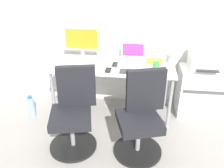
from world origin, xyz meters
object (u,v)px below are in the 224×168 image
office_chair_left (73,113)px  desktop_monitor (82,41)px  water_bottle_on_floor (31,106)px  office_chair_right (141,118)px  printer (205,60)px  open_laptop (133,56)px  side_cabinet (199,92)px  coffee_mug (156,65)px

office_chair_left → desktop_monitor: desktop_monitor is taller
water_bottle_on_floor → office_chair_right: bearing=-18.3°
office_chair_left → printer: size_ratio=2.35×
open_laptop → office_chair_right: bearing=-81.1°
side_cabinet → printer: 0.46m
office_chair_right → desktop_monitor: (-0.82, 0.87, 0.56)m
printer → open_laptop: 0.92m
office_chair_left → printer: (1.53, 0.83, 0.37)m
office_chair_right → coffee_mug: 0.75m
office_chair_left → coffee_mug: 1.17m
desktop_monitor → printer: bearing=-1.5°
office_chair_right → coffee_mug: office_chair_right is taller
side_cabinet → printer: printer is taller
office_chair_right → coffee_mug: bearing=75.8°
desktop_monitor → coffee_mug: size_ratio=5.22×
desktop_monitor → office_chair_left: bearing=-85.4°
office_chair_left → open_laptop: size_ratio=3.03×
side_cabinet → water_bottle_on_floor: (-2.27, -0.34, -0.19)m
office_chair_left → water_bottle_on_floor: bearing=146.4°
office_chair_right → printer: 1.20m
side_cabinet → water_bottle_on_floor: side_cabinet is taller
office_chair_left → open_laptop: 1.12m
office_chair_right → open_laptop: size_ratio=3.03×
office_chair_right → water_bottle_on_floor: (-1.48, 0.49, -0.28)m
coffee_mug → printer: bearing=16.5°
water_bottle_on_floor → open_laptop: size_ratio=1.00×
water_bottle_on_floor → desktop_monitor: desktop_monitor is taller
office_chair_left → office_chair_right: same height
office_chair_left → water_bottle_on_floor: size_ratio=3.03×
desktop_monitor → open_laptop: desktop_monitor is taller
office_chair_right → printer: office_chair_right is taller
desktop_monitor → coffee_mug: (0.98, -0.23, -0.20)m
office_chair_left → coffee_mug: bearing=35.3°
office_chair_left → side_cabinet: bearing=28.4°
office_chair_right → printer: bearing=46.6°
office_chair_right → side_cabinet: (0.78, 0.83, -0.09)m
printer → side_cabinet: bearing=90.0°
office_chair_left → printer: bearing=28.4°
office_chair_right → open_laptop: 0.96m
side_cabinet → desktop_monitor: (-1.60, 0.04, 0.65)m
printer → desktop_monitor: bearing=178.5°
side_cabinet → open_laptop: 1.03m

